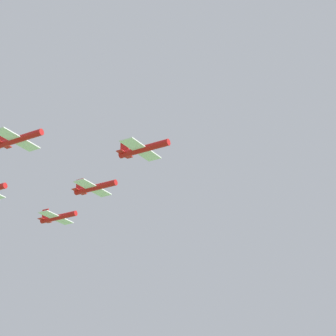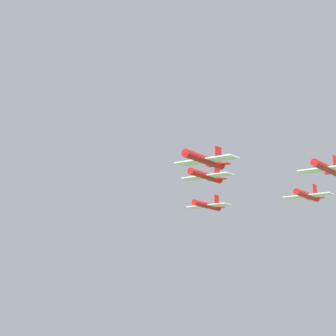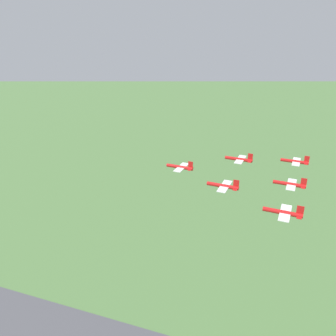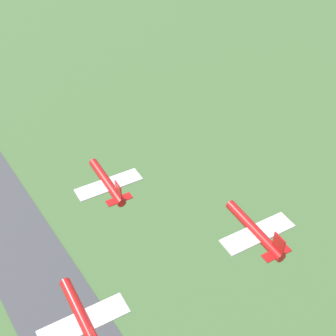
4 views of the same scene
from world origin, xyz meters
name	(u,v)px [view 2 (image 2 of 4)]	position (x,y,z in m)	size (l,w,h in m)	color
jet_0	(205,160)	(-43.58, 39.01, 90.05)	(8.01, 7.89, 2.95)	red
jet_1	(327,168)	(-36.54, 21.23, 90.73)	(8.01, 7.89, 2.95)	red
jet_2	(207,176)	(-24.62, 36.52, 91.86)	(8.01, 7.89, 2.95)	red
jet_4	(308,195)	(-17.58, 18.75, 90.23)	(8.01, 7.89, 2.95)	red
jet_5	(208,205)	(-5.66, 34.04, 90.25)	(8.01, 7.89, 2.95)	red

